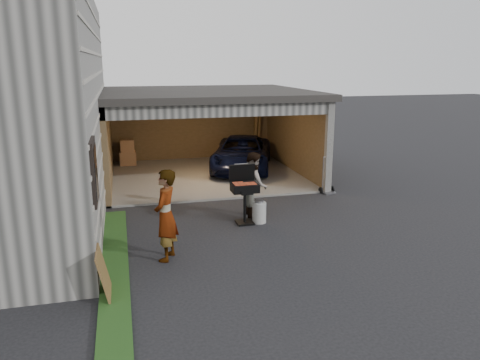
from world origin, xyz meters
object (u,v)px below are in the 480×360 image
object	(u,v)px
man	(254,184)
propane_tank	(259,212)
minivan	(242,155)
woman	(166,215)
hand_truck	(328,186)
bbq_grill	(244,190)
plywood_panel	(104,274)

from	to	relation	value
man	propane_tank	world-z (taller)	man
minivan	woman	xyz separation A→B (m)	(-3.38, -7.09, 0.33)
propane_tank	minivan	bearing A→B (deg)	79.77
hand_truck	bbq_grill	bearing A→B (deg)	-159.28
man	hand_truck	size ratio (longest dim) A/B	1.46
minivan	man	bearing A→B (deg)	-82.03
plywood_panel	hand_truck	xyz separation A→B (m)	(6.28, 4.97, -0.20)
minivan	bbq_grill	xyz separation A→B (m)	(-1.35, -5.41, 0.26)
minivan	man	xyz separation A→B (m)	(-0.95, -4.87, 0.23)
bbq_grill	propane_tank	distance (m)	0.69
man	hand_truck	xyz separation A→B (m)	(2.70, 1.44, -0.60)
woman	propane_tank	size ratio (longest dim) A/B	3.60
bbq_grill	man	bearing A→B (deg)	54.03
bbq_grill	plywood_panel	distance (m)	4.39
minivan	bbq_grill	bearing A→B (deg)	-84.92
minivan	propane_tank	size ratio (longest dim) A/B	8.28
minivan	man	size ratio (longest dim) A/B	2.57
propane_tank	hand_truck	size ratio (longest dim) A/B	0.45
woman	propane_tank	world-z (taller)	woman
propane_tank	hand_truck	distance (m)	3.40
woman	hand_truck	bearing A→B (deg)	148.45
plywood_panel	propane_tank	bearing A→B (deg)	39.70
plywood_panel	hand_truck	bearing A→B (deg)	38.36
minivan	bbq_grill	world-z (taller)	bbq_grill
propane_tank	hand_truck	bearing A→B (deg)	36.55
propane_tank	plywood_panel	xyz separation A→B (m)	(-3.55, -2.95, 0.16)
minivan	hand_truck	world-z (taller)	minivan
man	minivan	bearing A→B (deg)	-6.11
hand_truck	plywood_panel	bearing A→B (deg)	-153.54
man	propane_tank	distance (m)	0.81
bbq_grill	propane_tank	size ratio (longest dim) A/B	2.79
minivan	woman	bearing A→B (deg)	-96.42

